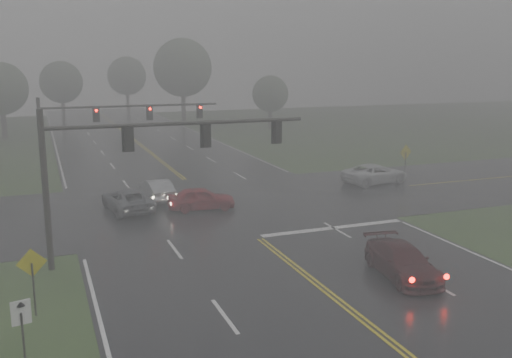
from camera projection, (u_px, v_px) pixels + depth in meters
name	position (u px, v px, depth m)	size (l,w,h in m)	color
main_road	(224.00, 211.00, 34.94)	(18.00, 160.00, 0.02)	black
cross_street	(215.00, 204.00, 36.77)	(120.00, 14.00, 0.02)	black
stop_bar	(333.00, 228.00, 31.39)	(8.50, 0.50, 0.01)	white
sedan_maroon	(401.00, 277.00, 24.35)	(1.91, 4.70, 1.36)	#35090E
sedan_red	(201.00, 210.00, 35.31)	(1.67, 4.14, 1.41)	#A00E19
sedan_silver	(157.00, 200.00, 37.73)	(1.49, 4.26, 1.40)	#9FA2A7
car_grey	(128.00, 211.00, 35.06)	(2.29, 4.97, 1.38)	#595A60
pickup_white	(375.00, 183.00, 42.97)	(2.40, 5.21, 1.45)	silver
signal_gantry_near	(131.00, 154.00, 25.52)	(12.18, 0.31, 7.08)	black
signal_gantry_far	(100.00, 122.00, 41.49)	(13.09, 0.33, 6.55)	black
sign_diamond_west	(32.00, 271.00, 20.31)	(1.05, 0.19, 2.54)	black
sign_arrow_white	(22.00, 325.00, 16.12)	(0.54, 0.16, 2.46)	black
sign_diamond_east	(405.00, 157.00, 43.06)	(1.18, 0.31, 2.88)	black
tree_nw_a	(1.00, 89.00, 65.94)	(6.11, 6.11, 8.97)	#30251F
tree_ne_a	(183.00, 68.00, 81.59)	(8.36, 8.36, 12.27)	#30251F
tree_n_mid	(61.00, 82.00, 83.50)	(6.17, 6.17, 9.06)	#30251F
tree_e_near	(270.00, 94.00, 76.24)	(4.87, 4.87, 7.16)	#30251F
tree_n_far	(127.00, 76.00, 98.89)	(6.68, 6.68, 9.82)	#30251F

